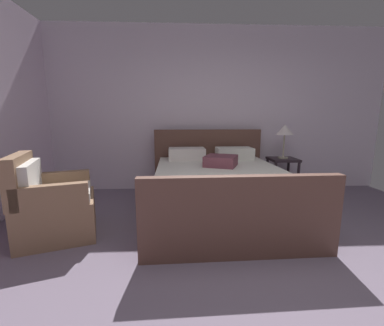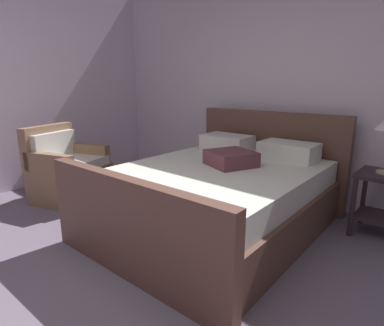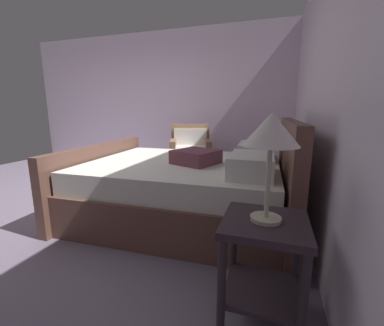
# 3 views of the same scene
# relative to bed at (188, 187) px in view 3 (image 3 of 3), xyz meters

# --- Properties ---
(ground_plane) EXTENTS (5.77, 5.94, 0.02)m
(ground_plane) POSITION_rel_bed_xyz_m (0.16, -1.76, -0.35)
(ground_plane) COLOR slate
(wall_back) EXTENTS (5.89, 0.12, 2.79)m
(wall_back) POSITION_rel_bed_xyz_m (0.16, 1.28, 1.05)
(wall_back) COLOR silver
(wall_back) RESTS_ON ground
(wall_side_left) EXTENTS (0.12, 6.06, 2.79)m
(wall_side_left) POSITION_rel_bed_xyz_m (-2.78, -1.76, 1.05)
(wall_side_left) COLOR silver
(wall_side_left) RESTS_ON ground
(bed) EXTENTS (1.86, 2.28, 1.07)m
(bed) POSITION_rel_bed_xyz_m (0.00, 0.00, 0.00)
(bed) COLOR brown
(bed) RESTS_ON ground
(nightstand_right) EXTENTS (0.44, 0.44, 0.60)m
(nightstand_right) POSITION_rel_bed_xyz_m (1.22, 0.85, 0.06)
(nightstand_right) COLOR #2E2329
(nightstand_right) RESTS_ON ground
(table_lamp_right) EXTENTS (0.28, 0.28, 0.56)m
(table_lamp_right) POSITION_rel_bed_xyz_m (1.22, 0.85, 0.71)
(table_lamp_right) COLOR #B7B293
(table_lamp_right) RESTS_ON nightstand_right
(armchair) EXTENTS (0.92, 0.92, 0.90)m
(armchair) POSITION_rel_bed_xyz_m (-1.86, -0.58, 0.01)
(armchair) COLOR #8B684C
(armchair) RESTS_ON ground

